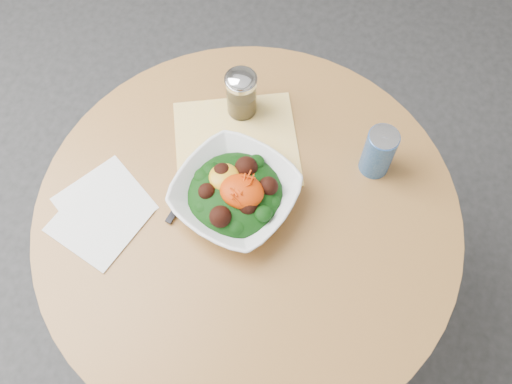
# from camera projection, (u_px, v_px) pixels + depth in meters

# --- Properties ---
(ground) EXTENTS (6.00, 6.00, 0.00)m
(ground) POSITION_uv_depth(u_px,v_px,m) (250.00, 307.00, 1.87)
(ground) COLOR #2C2C2E
(ground) RESTS_ON ground
(table) EXTENTS (0.90, 0.90, 0.75)m
(table) POSITION_uv_depth(u_px,v_px,m) (248.00, 248.00, 1.37)
(table) COLOR black
(table) RESTS_ON ground
(cloth_napkin) EXTENTS (0.35, 0.33, 0.00)m
(cloth_napkin) POSITION_uv_depth(u_px,v_px,m) (236.00, 143.00, 1.27)
(cloth_napkin) COLOR #FDAF0D
(cloth_napkin) RESTS_ON table
(paper_napkins) EXTENTS (0.23, 0.26, 0.00)m
(paper_napkins) POSITION_uv_depth(u_px,v_px,m) (102.00, 212.00, 1.19)
(paper_napkins) COLOR white
(paper_napkins) RESTS_ON table
(salad_bowl) EXTENTS (0.31, 0.31, 0.09)m
(salad_bowl) POSITION_uv_depth(u_px,v_px,m) (235.00, 193.00, 1.18)
(salad_bowl) COLOR white
(salad_bowl) RESTS_ON table
(fork) EXTENTS (0.05, 0.20, 0.00)m
(fork) POSITION_uv_depth(u_px,v_px,m) (194.00, 183.00, 1.22)
(fork) COLOR black
(fork) RESTS_ON table
(spice_shaker) EXTENTS (0.07, 0.07, 0.13)m
(spice_shaker) POSITION_uv_depth(u_px,v_px,m) (241.00, 93.00, 1.25)
(spice_shaker) COLOR silver
(spice_shaker) RESTS_ON table
(beverage_can) EXTENTS (0.07, 0.07, 0.13)m
(beverage_can) POSITION_uv_depth(u_px,v_px,m) (379.00, 152.00, 1.19)
(beverage_can) COLOR #0D3494
(beverage_can) RESTS_ON table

